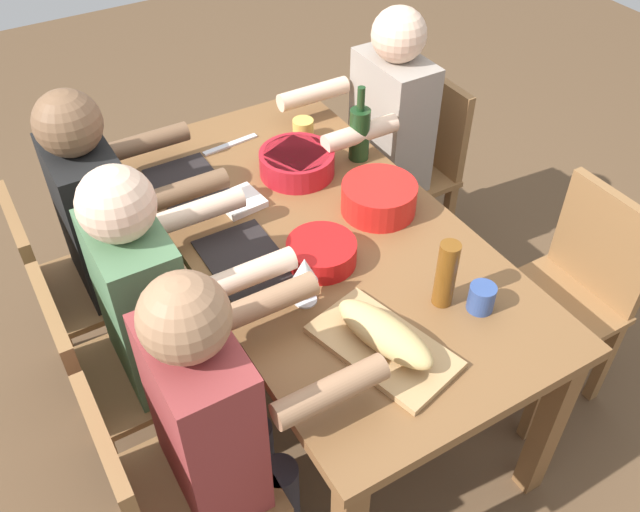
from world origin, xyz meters
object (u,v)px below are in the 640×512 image
Objects in this scene: chair_near_right at (166,492)px; cup_far_right at (481,298)px; chair_near_center at (112,374)px; napkin_stack at (240,201)px; bread_loaf at (384,333)px; diner_near_center at (156,304)px; chair_near_left at (71,284)px; serving_bowl_salad at (297,161)px; beer_bottle at (446,274)px; diner_near_left at (109,220)px; diner_far_left at (383,130)px; wine_bottle at (360,132)px; wine_glass at (305,272)px; cup_far_left at (303,130)px; chair_far_right at (571,289)px; dining_table at (320,251)px; serving_bowl_greens at (379,196)px; chair_far_left at (414,161)px; cutting_board at (383,347)px; serving_bowl_pasta at (321,251)px; diner_near_right at (220,416)px.

chair_near_right is 1.02m from cup_far_right.
napkin_stack is (-0.26, 0.59, 0.27)m from chair_near_center.
bread_loaf is (0.52, 0.65, 0.32)m from chair_near_center.
chair_near_left is at bearing -158.35° from diner_near_center.
chair_near_center is 3.13× the size of serving_bowl_salad.
chair_near_right is at bearing -47.24° from serving_bowl_salad.
chair_near_right is 3.86× the size of beer_bottle.
cup_far_right is at bearing 38.54° from diner_near_left.
chair_near_right is at bearing -21.65° from diner_near_center.
bread_loaf is (0.98, -0.68, 0.11)m from diner_far_left.
wine_bottle is 1.75× the size of wine_glass.
cup_far_left is at bearing 93.58° from diner_near_left.
chair_far_right is at bearing 89.47° from beer_bottle.
dining_table is 0.90m from chair_near_left.
wine_bottle is (-0.30, 0.12, 0.05)m from serving_bowl_greens.
napkin_stack is (0.25, -0.39, -0.03)m from cup_far_left.
chair_far_left is 5.12× the size of wine_glass.
wine_glass is (-0.21, 0.56, 0.37)m from chair_near_right.
chair_far_left is 1.16m from beer_bottle.
cup_far_right is (0.86, 0.13, -0.01)m from serving_bowl_salad.
chair_far_right is at bearing 49.16° from serving_bowl_greens.
chair_far_left reaches higher than dining_table.
dining_table is 10.13× the size of wine_glass.
cup_far_right reaches higher than napkin_stack.
diner_far_left reaches higher than chair_far_left.
napkin_stack is (-0.73, -0.92, 0.27)m from chair_far_right.
wine_bottle is (0.17, 0.92, 0.15)m from diner_near_left.
chair_far_right is at bearing 93.77° from cutting_board.
serving_bowl_pasta is 0.99× the size of beer_bottle.
chair_near_left is 6.07× the size of napkin_stack.
chair_near_center is 0.76m from serving_bowl_pasta.
diner_near_right reaches higher than serving_bowl_salad.
chair_near_right is 0.97m from beer_bottle.
diner_near_left reaches higher than chair_far_left.
diner_near_right is 5.45× the size of beer_bottle.
diner_far_left reaches higher than dining_table.
diner_near_center is 0.71m from bread_loaf.
cup_far_right is at bearing 87.44° from cutting_board.
cup_far_left is (-1.03, 0.33, 0.03)m from cutting_board.
wine_glass reaches higher than cup_far_left.
chair_near_right is 3.13× the size of serving_bowl_salad.
diner_near_center is (0.00, 0.18, 0.21)m from chair_near_center.
dining_table is 0.38m from wine_glass.
wine_glass is at bearing -46.40° from serving_bowl_pasta.
chair_near_left is 0.93m from chair_near_right.
chair_near_left reaches higher than cup_far_right.
napkin_stack is at bearing -76.72° from serving_bowl_salad.
wine_glass reaches higher than serving_bowl_greens.
wine_glass is (0.25, 0.37, 0.16)m from diner_near_center.
dining_table is 0.90m from chair_near_right.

